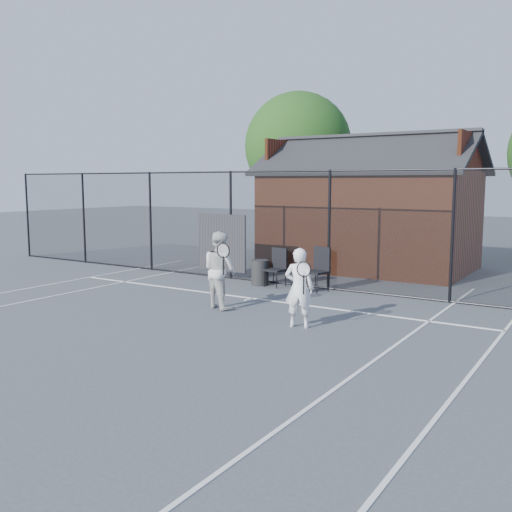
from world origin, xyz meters
The scene contains 10 objects.
ground centered at (0.00, 0.00, 0.00)m, with size 80.00×80.00×0.00m, color #42464B.
court_lines centered at (0.00, -1.32, 0.01)m, with size 11.02×18.00×0.01m.
fence centered at (-0.30, 5.00, 1.45)m, with size 22.04×3.00×3.00m.
clubhouse centered at (0.50, 9.00, 1.61)m, with size 6.50×4.36×4.19m.
tree_left centered at (-4.50, 13.50, 4.19)m, with size 4.48×4.48×6.44m.
player_front centered at (2.18, 1.25, 0.75)m, with size 0.71×0.56×1.49m.
player_back centered at (-0.03, 1.79, 0.83)m, with size 0.97×0.83×1.66m.
chair_left centered at (-0.33, 4.60, 0.48)m, with size 0.47×0.48×0.97m, color black.
chair_right centered at (0.86, 4.60, 0.54)m, with size 0.51×0.54×1.07m, color black.
waste_bin centered at (-0.79, 4.60, 0.33)m, with size 0.45×0.45×0.66m, color black.
Camera 1 is at (7.10, -7.94, 2.69)m, focal length 40.00 mm.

